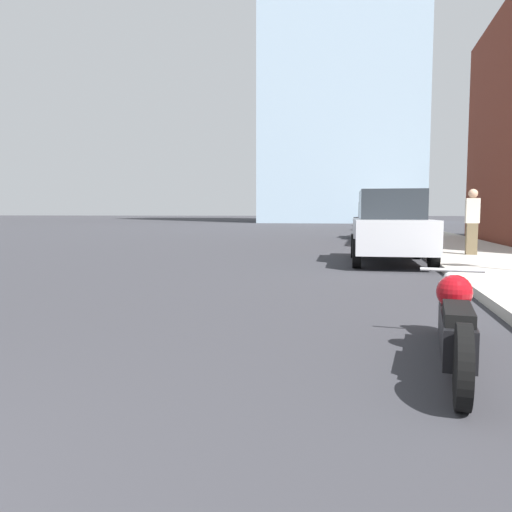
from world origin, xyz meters
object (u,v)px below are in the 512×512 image
(motorcycle, at_px, (455,322))
(pedestrian, at_px, (472,220))
(parked_car_red, at_px, (370,217))
(parked_car_yellow, at_px, (374,220))
(parked_car_silver, at_px, (390,227))
(parked_car_black, at_px, (375,221))

(motorcycle, xyz_separation_m, pedestrian, (2.14, 10.31, 0.73))
(motorcycle, bearing_deg, parked_car_red, 97.03)
(parked_car_yellow, relative_size, parked_car_red, 1.03)
(parked_car_silver, height_order, parked_car_black, parked_car_silver)
(parked_car_silver, distance_m, parked_car_red, 37.73)
(motorcycle, xyz_separation_m, parked_car_red, (-0.26, 46.66, 0.46))
(parked_car_black, xyz_separation_m, parked_car_red, (-0.03, 24.62, -0.08))
(parked_car_red, bearing_deg, parked_car_yellow, -90.12)
(motorcycle, relative_size, parked_car_silver, 0.59)
(parked_car_black, bearing_deg, motorcycle, -85.90)
(parked_car_black, distance_m, parked_car_yellow, 11.66)
(parked_car_black, bearing_deg, parked_car_yellow, 92.88)
(parked_car_black, relative_size, parked_car_red, 1.08)
(parked_car_silver, xyz_separation_m, parked_car_yellow, (0.03, 24.77, -0.16))
(parked_car_yellow, bearing_deg, parked_car_silver, -88.64)
(parked_car_black, height_order, pedestrian, pedestrian)
(parked_car_yellow, bearing_deg, motorcycle, -88.41)
(parked_car_yellow, bearing_deg, parked_car_red, 92.12)
(motorcycle, distance_m, pedestrian, 10.56)
(parked_car_yellow, xyz_separation_m, pedestrian, (2.24, -23.39, 0.32))
(motorcycle, distance_m, parked_car_black, 22.05)
(pedestrian, bearing_deg, parked_car_red, 93.78)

